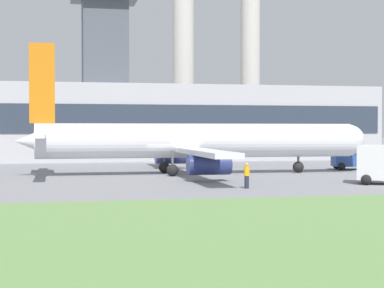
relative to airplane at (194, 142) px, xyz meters
The scene contains 8 objects.
ground_plane 3.97m from the airplane, 160.41° to the right, with size 400.00×400.00×0.00m, color gray.
terminal_building 27.67m from the airplane, 96.25° to the left, with size 60.75×15.19×23.85m.
smokestack_left 60.20m from the airplane, 79.71° to the left, with size 4.12×4.12×44.67m.
smokestack_right 61.84m from the airplane, 68.39° to the left, with size 3.81×3.81×43.15m.
airplane is the anchor object (origin of this frame).
pushback_tug 15.81m from the airplane, ahead, with size 3.98×3.04×1.90m.
baggage_truck 16.02m from the airplane, 49.06° to the right, with size 4.69×4.02×2.61m.
ground_crew_person 13.35m from the airplane, 87.67° to the right, with size 0.46×0.46×1.60m.
Camera 1 is at (-8.26, -50.43, 3.66)m, focal length 60.00 mm.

